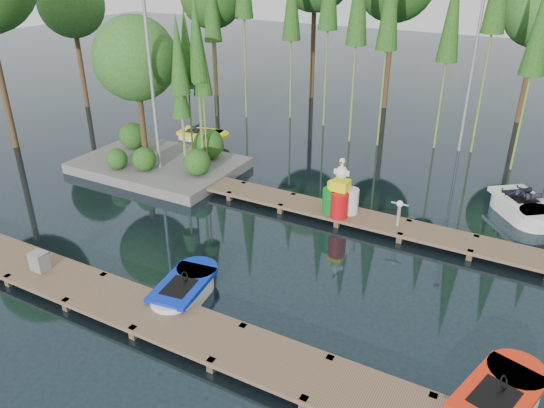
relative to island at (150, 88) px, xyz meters
The scene contains 14 objects.
ground_plane 7.79m from the island, 27.58° to the right, with size 90.00×90.00×0.00m, color #1A2931.
near_dock 10.44m from the island, 51.04° to the right, with size 18.00×1.50×0.50m.
far_dock 7.91m from the island, ahead, with size 15.00×1.20×0.50m.
island is the anchor object (origin of this frame).
lamp_island 1.56m from the island, 44.71° to the right, with size 0.30×0.30×7.25m.
lamp_rear 12.91m from the island, 36.82° to the left, with size 0.30×0.30×7.25m.
boat_blue 9.69m from the island, 46.12° to the right, with size 1.40×2.50×0.80m.
boat_red 15.65m from the island, 25.69° to the right, with size 1.83×2.78×0.86m.
boat_yellow_far 4.33m from the island, 92.48° to the left, with size 2.59×1.43×1.23m.
boat_white_far 13.89m from the island, ahead, with size 2.79×3.08×1.37m.
utility_cabinet 8.60m from the island, 72.00° to the right, with size 0.42×0.36×0.51m, color gray.
yellow_barrel 8.46m from the island, ahead, with size 0.66×0.66×0.99m, color #FFF60D.
drum_cluster 8.62m from the island, ahead, with size 1.09×1.00×1.89m.
seagull_post 10.40m from the island, ahead, with size 0.52×0.28×0.83m.
Camera 1 is at (7.35, -11.94, 8.08)m, focal length 35.00 mm.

